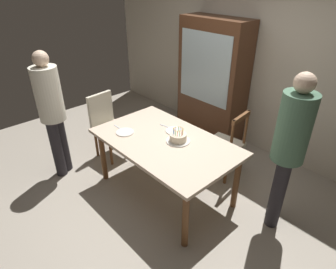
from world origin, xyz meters
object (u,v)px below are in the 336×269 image
(birthday_cake, at_px, (178,138))
(chair_spindle_back, at_px, (225,145))
(plate_far_side, at_px, (174,131))
(plate_near_celebrant, at_px, (125,132))
(person_celebrant, at_px, (52,109))
(person_guest, at_px, (289,146))
(chair_upholstered, at_px, (107,122))
(dining_table, at_px, (165,146))
(china_cabinet, at_px, (212,81))

(birthday_cake, relative_size, chair_spindle_back, 0.29)
(plate_far_side, xyz_separation_m, chair_spindle_back, (0.35, 0.61, -0.30))
(birthday_cake, xyz_separation_m, plate_near_celebrant, (-0.58, -0.33, -0.04))
(person_celebrant, height_order, person_guest, person_guest)
(birthday_cake, distance_m, chair_upholstered, 1.39)
(chair_spindle_back, xyz_separation_m, person_guest, (0.92, -0.28, 0.53))
(dining_table, xyz_separation_m, birthday_cake, (0.12, 0.10, 0.13))
(birthday_cake, height_order, person_guest, person_guest)
(chair_upholstered, relative_size, china_cabinet, 0.50)
(dining_table, xyz_separation_m, chair_spindle_back, (0.26, 0.84, -0.22))
(birthday_cake, height_order, person_celebrant, person_celebrant)
(birthday_cake, bearing_deg, plate_near_celebrant, -150.47)
(plate_near_celebrant, relative_size, chair_upholstered, 0.23)
(chair_spindle_back, bearing_deg, chair_upholstered, -149.85)
(plate_far_side, bearing_deg, chair_upholstered, -167.03)
(person_guest, bearing_deg, plate_far_side, -165.59)
(plate_near_celebrant, relative_size, chair_spindle_back, 0.23)
(dining_table, distance_m, chair_upholstered, 1.25)
(dining_table, xyz_separation_m, person_celebrant, (-1.28, -0.76, 0.29))
(plate_far_side, bearing_deg, dining_table, -69.89)
(dining_table, bearing_deg, plate_near_celebrant, -153.59)
(china_cabinet, bearing_deg, birthday_cake, -63.84)
(person_celebrant, xyz_separation_m, person_guest, (2.46, 1.32, 0.02))
(dining_table, relative_size, china_cabinet, 0.90)
(person_celebrant, relative_size, china_cabinet, 0.89)
(chair_upholstered, bearing_deg, birthday_cake, 5.54)
(birthday_cake, height_order, plate_far_side, birthday_cake)
(person_celebrant, bearing_deg, plate_far_side, 39.79)
(plate_near_celebrant, relative_size, person_guest, 0.13)
(chair_upholstered, height_order, person_guest, person_guest)
(plate_far_side, height_order, person_celebrant, person_celebrant)
(plate_far_side, relative_size, chair_upholstered, 0.23)
(birthday_cake, distance_m, chair_spindle_back, 0.83)
(birthday_cake, xyz_separation_m, plate_far_side, (-0.20, 0.13, -0.04))
(plate_far_side, height_order, chair_spindle_back, chair_spindle_back)
(person_celebrant, height_order, china_cabinet, china_cabinet)
(plate_far_side, distance_m, chair_spindle_back, 0.76)
(person_guest, bearing_deg, dining_table, -154.71)
(plate_far_side, bearing_deg, china_cabinet, 111.28)
(dining_table, xyz_separation_m, china_cabinet, (-0.60, 1.56, 0.28))
(person_guest, xyz_separation_m, china_cabinet, (-1.78, 1.00, -0.03))
(dining_table, height_order, chair_spindle_back, chair_spindle_back)
(birthday_cake, height_order, chair_spindle_back, chair_spindle_back)
(plate_far_side, xyz_separation_m, chair_upholstered, (-1.16, -0.27, -0.23))
(dining_table, relative_size, chair_spindle_back, 1.80)
(person_guest, height_order, china_cabinet, china_cabinet)
(plate_far_side, bearing_deg, chair_spindle_back, 60.15)
(dining_table, bearing_deg, china_cabinet, 111.11)
(dining_table, bearing_deg, person_celebrant, -149.25)
(person_guest, bearing_deg, person_celebrant, -151.81)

